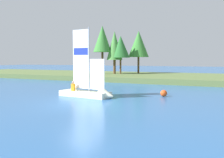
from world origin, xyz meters
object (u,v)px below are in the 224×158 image
(sailboat, at_px, (92,92))
(shoreline_tree_midleft, at_px, (115,46))
(shoreline_tree_midright, at_px, (139,44))
(channel_buoy, at_px, (164,93))
(shoreline_tree_left, at_px, (102,39))
(shoreline_tree_centre, at_px, (121,47))

(sailboat, bearing_deg, shoreline_tree_midleft, 116.44)
(shoreline_tree_midleft, xyz_separation_m, shoreline_tree_midright, (2.91, 3.25, 0.37))
(shoreline_tree_midright, distance_m, channel_buoy, 23.30)
(shoreline_tree_left, xyz_separation_m, shoreline_tree_midright, (4.75, 3.91, -0.71))
(shoreline_tree_midleft, distance_m, shoreline_tree_centre, 1.00)
(shoreline_tree_centre, height_order, channel_buoy, shoreline_tree_centre)
(channel_buoy, bearing_deg, shoreline_tree_left, 130.35)
(shoreline_tree_left, height_order, channel_buoy, shoreline_tree_left)
(sailboat, bearing_deg, channel_buoy, 35.83)
(shoreline_tree_midright, xyz_separation_m, sailboat, (4.54, -23.43, -5.08))
(shoreline_tree_centre, xyz_separation_m, channel_buoy, (11.41, -17.60, -4.68))
(sailboat, relative_size, channel_buoy, 11.15)
(shoreline_tree_left, bearing_deg, sailboat, -64.55)
(sailboat, bearing_deg, shoreline_tree_midright, 107.16)
(shoreline_tree_midleft, xyz_separation_m, channel_buoy, (12.36, -17.39, -4.87))
(shoreline_tree_left, relative_size, shoreline_tree_midleft, 1.13)
(shoreline_tree_midleft, distance_m, sailboat, 22.02)
(shoreline_tree_midleft, height_order, shoreline_tree_midright, shoreline_tree_midright)
(sailboat, bearing_deg, shoreline_tree_left, 121.64)
(shoreline_tree_left, relative_size, shoreline_tree_centre, 1.28)
(shoreline_tree_midleft, distance_m, shoreline_tree_midright, 4.37)
(shoreline_tree_midleft, xyz_separation_m, shoreline_tree_centre, (0.96, 0.22, -0.19))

